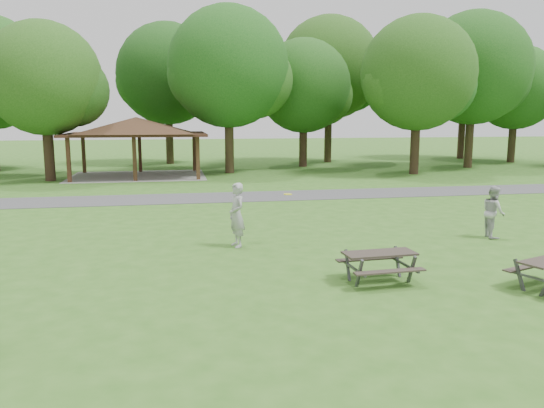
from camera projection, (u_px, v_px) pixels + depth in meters
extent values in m
plane|color=#32651C|center=(261.00, 294.00, 11.47)|extent=(160.00, 160.00, 0.00)
cube|color=#454547|center=(212.00, 198.00, 25.04)|extent=(120.00, 3.20, 0.02)
cube|color=#3A2115|center=(69.00, 160.00, 30.51)|extent=(0.22, 0.22, 2.60)
cube|color=#372214|center=(84.00, 154.00, 35.75)|extent=(0.22, 0.22, 2.60)
cube|color=#332012|center=(135.00, 159.00, 31.18)|extent=(0.22, 0.22, 2.60)
cube|color=#341C12|center=(140.00, 153.00, 36.42)|extent=(0.22, 0.22, 2.60)
cube|color=#3B2615|center=(198.00, 158.00, 31.86)|extent=(0.22, 0.22, 2.60)
cube|color=#372114|center=(194.00, 152.00, 37.09)|extent=(0.22, 0.22, 2.60)
cube|color=#361E15|center=(137.00, 134.00, 33.58)|extent=(8.60, 6.60, 0.16)
pyramid|color=#372216|center=(136.00, 125.00, 33.48)|extent=(7.01, 7.01, 1.00)
cube|color=gray|center=(138.00, 176.00, 34.01)|extent=(8.40, 6.40, 0.03)
sphere|color=#144513|center=(17.00, 84.00, 36.67)|extent=(5.07, 5.07, 5.07)
cylinder|color=black|center=(49.00, 151.00, 31.37)|extent=(0.60, 0.60, 3.50)
sphere|color=#204B15|center=(44.00, 78.00, 30.67)|extent=(6.60, 6.60, 6.60)
sphere|color=#194112|center=(72.00, 90.00, 31.34)|extent=(4.29, 4.29, 4.29)
sphere|color=#144112|center=(19.00, 87.00, 30.32)|extent=(3.96, 3.96, 3.96)
cylinder|color=#322416|center=(229.00, 143.00, 35.74)|extent=(0.60, 0.60, 4.02)
sphere|color=#164814|center=(228.00, 67.00, 34.92)|extent=(8.00, 8.00, 8.00)
sphere|color=#1E4D16|center=(255.00, 80.00, 35.67)|extent=(5.20, 5.20, 5.20)
sphere|color=#174714|center=(204.00, 76.00, 34.54)|extent=(4.80, 4.80, 4.80)
cylinder|color=black|center=(303.00, 144.00, 40.28)|extent=(0.60, 0.60, 3.43)
sphere|color=#174513|center=(304.00, 86.00, 39.57)|extent=(7.00, 7.00, 7.00)
sphere|color=#1F4B15|center=(323.00, 96.00, 40.26)|extent=(4.55, 4.55, 4.55)
sphere|color=#1E4A15|center=(286.00, 93.00, 39.20)|extent=(4.20, 4.20, 4.20)
cylinder|color=black|center=(415.00, 146.00, 35.04)|extent=(0.60, 0.60, 3.78)
sphere|color=#1E4915|center=(418.00, 73.00, 34.27)|extent=(7.40, 7.40, 7.40)
sphere|color=#154915|center=(439.00, 85.00, 34.99)|extent=(4.81, 4.81, 4.81)
sphere|color=#214D16|center=(398.00, 82.00, 33.90)|extent=(4.44, 4.44, 4.44)
cylinder|color=#2F2215|center=(469.00, 139.00, 39.48)|extent=(0.60, 0.60, 4.20)
sphere|color=#174614|center=(473.00, 68.00, 38.64)|extent=(8.20, 8.20, 8.20)
sphere|color=#153F12|center=(493.00, 80.00, 39.40)|extent=(5.33, 5.33, 5.33)
sphere|color=#174513|center=(454.00, 76.00, 38.25)|extent=(4.92, 4.92, 4.92)
cylinder|color=black|center=(512.00, 141.00, 44.02)|extent=(0.60, 0.60, 3.57)
sphere|color=#184A15|center=(516.00, 88.00, 43.31)|extent=(6.80, 6.80, 6.80)
sphere|color=#1E4E16|center=(530.00, 96.00, 43.99)|extent=(4.42, 4.42, 4.42)
sphere|color=#154213|center=(502.00, 94.00, 42.95)|extent=(4.08, 4.08, 4.08)
cylinder|color=#302315|center=(170.00, 138.00, 42.77)|extent=(0.60, 0.60, 4.13)
sphere|color=#143F12|center=(167.00, 74.00, 41.94)|extent=(8.00, 8.00, 8.00)
sphere|color=#183F12|center=(191.00, 85.00, 42.69)|extent=(5.20, 5.20, 5.20)
sphere|color=#184714|center=(147.00, 81.00, 41.55)|extent=(4.80, 4.80, 4.80)
cylinder|color=#312315|center=(328.00, 135.00, 44.12)|extent=(0.60, 0.60, 4.55)
sphere|color=#1E4614|center=(329.00, 68.00, 43.24)|extent=(8.40, 8.40, 8.40)
sphere|color=#134012|center=(350.00, 79.00, 44.01)|extent=(5.46, 5.46, 5.46)
sphere|color=#1F4814|center=(310.00, 75.00, 42.84)|extent=(5.04, 5.04, 5.04)
cylinder|color=#301E15|center=(461.00, 135.00, 47.96)|extent=(0.60, 0.60, 4.27)
sphere|color=#123F13|center=(465.00, 77.00, 47.12)|extent=(8.00, 8.00, 8.00)
sphere|color=#184914|center=(481.00, 86.00, 47.87)|extent=(5.20, 5.20, 5.20)
sphere|color=#164814|center=(449.00, 83.00, 46.73)|extent=(4.80, 4.80, 4.80)
cube|color=#2D2620|center=(380.00, 253.00, 12.24)|extent=(1.70, 0.75, 0.05)
cube|color=#322924|center=(390.00, 271.00, 11.76)|extent=(1.68, 0.33, 0.04)
cube|color=#2C2520|center=(369.00, 259.00, 12.81)|extent=(1.68, 0.33, 0.04)
cube|color=#464649|center=(359.00, 274.00, 11.81)|extent=(0.07, 0.35, 0.73)
cube|color=#414144|center=(348.00, 265.00, 12.48)|extent=(0.07, 0.35, 0.73)
cube|color=#464649|center=(353.00, 268.00, 12.14)|extent=(0.13, 1.36, 0.05)
cube|color=#424245|center=(412.00, 270.00, 12.11)|extent=(0.07, 0.35, 0.73)
cube|color=#434346|center=(397.00, 262.00, 12.78)|extent=(0.07, 0.35, 0.73)
cube|color=#38383A|center=(404.00, 264.00, 12.44)|extent=(0.13, 1.36, 0.05)
cube|color=#322A24|center=(529.00, 266.00, 12.21)|extent=(1.59, 0.76, 0.04)
cube|color=#414144|center=(519.00, 275.00, 11.75)|extent=(0.16, 0.34, 0.70)
cube|color=#464649|center=(533.00, 278.00, 11.46)|extent=(0.49, 1.25, 0.04)
cylinder|color=yellow|center=(288.00, 194.00, 15.64)|extent=(0.33, 0.33, 0.02)
imported|color=#A4A4A7|center=(237.00, 215.00, 15.52)|extent=(0.62, 0.79, 1.90)
imported|color=#AFAFB2|center=(493.00, 212.00, 16.72)|extent=(0.77, 0.91, 1.65)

